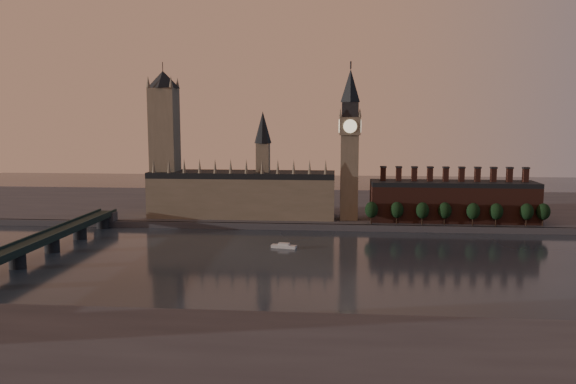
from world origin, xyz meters
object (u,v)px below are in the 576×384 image
at_px(big_ben, 350,143).
at_px(river_boat, 284,246).
at_px(westminster_bridge, 33,247).
at_px(victoria_tower, 165,138).

bearing_deg(big_ben, river_boat, -117.62).
distance_m(westminster_bridge, river_boat, 133.05).
height_order(victoria_tower, river_boat, victoria_tower).
xyz_separation_m(westminster_bridge, river_boat, (126.82, 39.72, -6.33)).
bearing_deg(river_boat, victoria_tower, 151.08).
relative_size(big_ben, westminster_bridge, 0.54).
bearing_deg(victoria_tower, big_ben, -2.20).
height_order(big_ben, westminster_bridge, big_ben).
height_order(westminster_bridge, river_boat, westminster_bridge).
bearing_deg(westminster_bridge, victoria_tower, 73.44).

